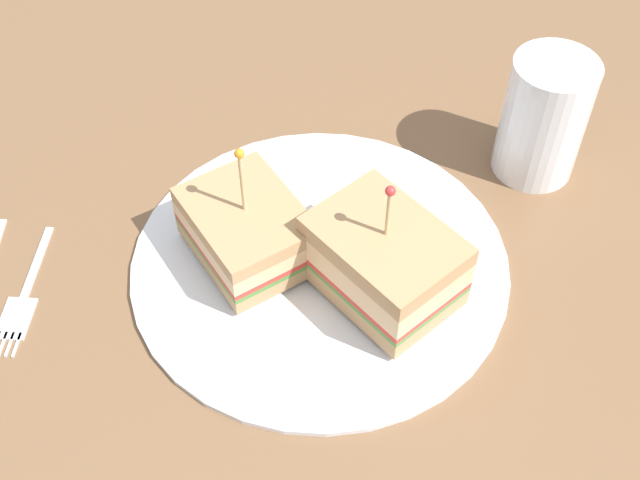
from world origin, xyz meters
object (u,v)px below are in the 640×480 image
(drink_glass, at_px, (543,121))
(fork, at_px, (21,302))
(sandwich_half_front, at_px, (384,261))
(plate, at_px, (320,261))
(sandwich_half_back, at_px, (247,230))

(drink_glass, height_order, fork, drink_glass)
(sandwich_half_front, relative_size, drink_glass, 1.19)
(plate, xyz_separation_m, sandwich_half_back, (0.01, 0.05, 0.03))
(drink_glass, bearing_deg, fork, 108.25)
(sandwich_half_front, height_order, sandwich_half_back, same)
(drink_glass, distance_m, fork, 0.42)
(plate, distance_m, fork, 0.22)
(plate, height_order, fork, plate)
(plate, bearing_deg, fork, 97.81)
(sandwich_half_front, bearing_deg, sandwich_half_back, 69.06)
(sandwich_half_back, bearing_deg, sandwich_half_front, -110.94)
(plate, height_order, sandwich_half_front, sandwich_half_front)
(drink_glass, bearing_deg, sandwich_half_back, 111.75)
(plate, distance_m, sandwich_half_front, 0.06)
(drink_glass, xyz_separation_m, fork, (-0.13, 0.40, -0.05))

